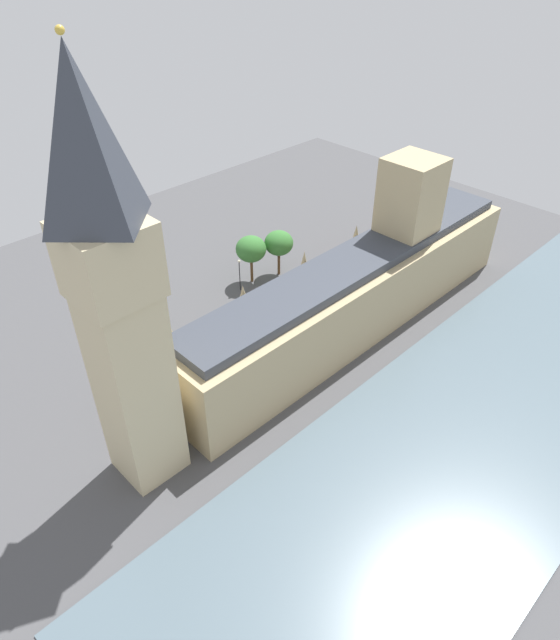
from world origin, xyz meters
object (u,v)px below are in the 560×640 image
at_px(parliament_building, 362,285).
at_px(car_blue_far_end, 184,362).
at_px(plane_tree_by_river_gate, 251,249).
at_px(plane_tree_kerbside, 279,243).
at_px(clock_tower, 116,295).
at_px(pedestrian_midblock, 288,317).
at_px(street_lamp_corner, 239,269).
at_px(car_silver_under_trees, 302,290).
at_px(double_decker_bus_near_tower, 367,250).
at_px(car_black_opposite_hall, 235,335).

relative_size(parliament_building, car_blue_far_end, 16.73).
distance_m(plane_tree_by_river_gate, plane_tree_kerbside, 6.20).
bearing_deg(plane_tree_by_river_gate, clock_tower, 121.02).
bearing_deg(pedestrian_midblock, street_lamp_corner, 71.36).
bearing_deg(plane_tree_kerbside, pedestrian_midblock, 141.37).
xyz_separation_m(pedestrian_midblock, street_lamp_corner, (13.85, -0.44, 4.08)).
relative_size(car_silver_under_trees, plane_tree_by_river_gate, 0.42).
height_order(clock_tower, street_lamp_corner, clock_tower).
bearing_deg(clock_tower, street_lamp_corner, -57.26).
bearing_deg(plane_tree_by_river_gate, double_decker_bus_near_tower, -115.61).
xyz_separation_m(clock_tower, double_decker_bus_near_tower, (13.70, -64.72, -25.37)).
bearing_deg(car_black_opposite_hall, plane_tree_by_river_gate, -51.83).
distance_m(double_decker_bus_near_tower, street_lamp_corner, 29.19).
height_order(double_decker_bus_near_tower, car_black_opposite_hall, double_decker_bus_near_tower).
distance_m(parliament_building, plane_tree_by_river_gate, 24.65).
xyz_separation_m(parliament_building, car_blue_far_end, (12.69, 30.22, -7.26)).
xyz_separation_m(car_black_opposite_hall, street_lamp_corner, (11.31, -11.23, 3.87)).
distance_m(car_silver_under_trees, car_blue_far_end, 29.78).
bearing_deg(double_decker_bus_near_tower, clock_tower, 99.01).
height_order(car_black_opposite_hall, pedestrian_midblock, car_black_opposite_hall).
relative_size(parliament_building, clock_tower, 1.40).
bearing_deg(car_black_opposite_hall, parliament_building, -122.52).
distance_m(car_black_opposite_hall, plane_tree_kerbside, 24.21).
bearing_deg(double_decker_bus_near_tower, car_silver_under_trees, 85.14).
height_order(plane_tree_kerbside, street_lamp_corner, plane_tree_kerbside).
xyz_separation_m(car_black_opposite_hall, plane_tree_by_river_gate, (12.06, -15.08, 6.57)).
height_order(car_blue_far_end, pedestrian_midblock, car_blue_far_end).
bearing_deg(pedestrian_midblock, car_black_opposite_hall, 149.92).
height_order(car_black_opposite_hall, plane_tree_kerbside, plane_tree_kerbside).
bearing_deg(clock_tower, pedestrian_midblock, -74.51).
height_order(pedestrian_midblock, street_lamp_corner, street_lamp_corner).
bearing_deg(car_blue_far_end, plane_tree_kerbside, -72.94).
bearing_deg(car_black_opposite_hall, pedestrian_midblock, -103.72).
distance_m(car_blue_far_end, street_lamp_corner, 24.80).
relative_size(clock_tower, car_silver_under_trees, 12.68).
bearing_deg(parliament_building, street_lamp_corner, 19.33).
bearing_deg(plane_tree_kerbside, car_black_opposite_hall, 115.97).
xyz_separation_m(clock_tower, car_silver_under_trees, (14.35, -45.31, -27.11)).
xyz_separation_m(double_decker_bus_near_tower, car_silver_under_trees, (0.65, 19.40, -1.75)).
height_order(clock_tower, pedestrian_midblock, clock_tower).
bearing_deg(double_decker_bus_near_tower, street_lamp_corner, 66.06).
xyz_separation_m(clock_tower, plane_tree_by_river_gate, (24.88, -41.39, -20.54)).
bearing_deg(street_lamp_corner, car_silver_under_trees, -141.51).
bearing_deg(car_silver_under_trees, parliament_building, -179.25).
bearing_deg(clock_tower, car_blue_far_end, -49.41).
distance_m(clock_tower, street_lamp_corner, 50.31).
height_order(parliament_building, plane_tree_kerbside, parliament_building).
xyz_separation_m(car_silver_under_trees, car_blue_far_end, (-1.02, 29.76, 0.00)).
bearing_deg(car_blue_far_end, double_decker_bus_near_tower, -89.54).
xyz_separation_m(double_decker_bus_near_tower, plane_tree_by_river_gate, (11.18, 23.33, 4.82)).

